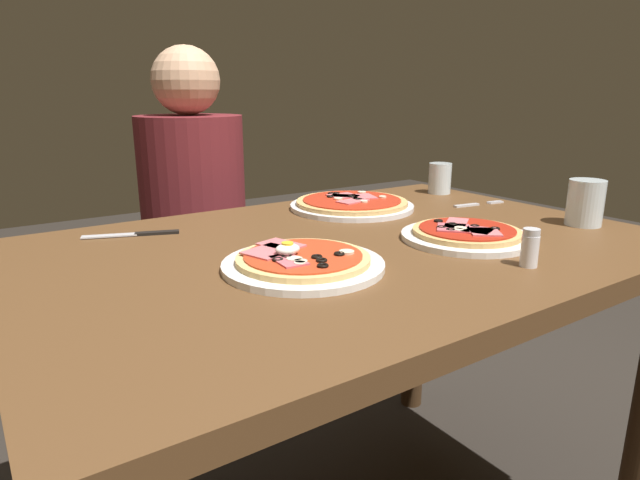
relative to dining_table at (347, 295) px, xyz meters
The scene contains 10 objects.
dining_table is the anchor object (origin of this frame).
pizza_foreground 0.22m from the dining_table, 151.58° to the right, with size 0.28×0.28×0.05m.
pizza_across_left 0.34m from the dining_table, 51.09° to the left, with size 0.32×0.32×0.03m.
pizza_across_right 0.27m from the dining_table, 30.12° to the right, with size 0.26×0.26×0.03m.
water_glass_near 0.58m from the dining_table, 19.17° to the right, with size 0.08×0.08×0.10m.
water_glass_far 0.63m from the dining_table, 26.85° to the left, with size 0.07×0.07×0.09m.
fork 0.52m from the dining_table, 11.30° to the left, with size 0.16×0.04×0.00m.
knife 0.46m from the dining_table, 138.78° to the left, with size 0.19×0.08×0.01m.
salt_shaker 0.37m from the dining_table, 61.01° to the right, with size 0.03×0.03×0.07m.
diner_person 0.76m from the dining_table, 92.32° to the left, with size 0.32×0.32×1.18m.
Camera 1 is at (-0.63, -0.83, 1.05)m, focal length 30.21 mm.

